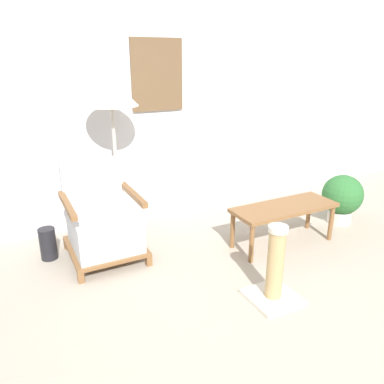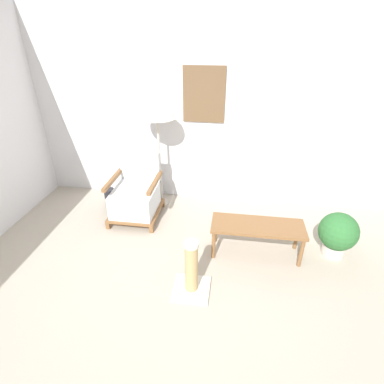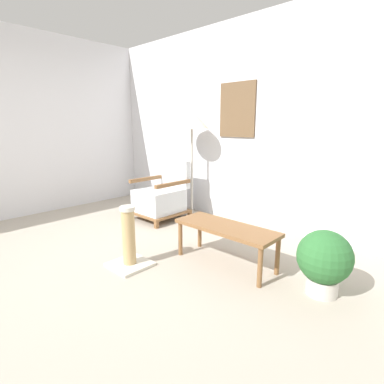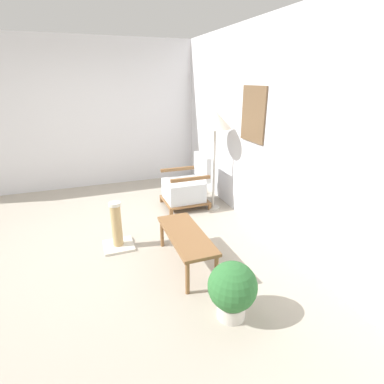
% 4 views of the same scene
% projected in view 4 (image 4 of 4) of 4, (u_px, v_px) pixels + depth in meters
% --- Properties ---
extents(ground_plane, '(14.00, 14.00, 0.00)m').
position_uv_depth(ground_plane, '(92.00, 250.00, 3.72)').
color(ground_plane, '#A89E8E').
extents(wall_back, '(8.00, 0.09, 2.70)m').
position_uv_depth(wall_back, '(258.00, 130.00, 3.98)').
color(wall_back, silver).
rests_on(wall_back, ground_plane).
extents(wall_left, '(0.06, 8.00, 2.70)m').
position_uv_depth(wall_left, '(104.00, 115.00, 5.61)').
color(wall_left, silver).
rests_on(wall_left, ground_plane).
extents(armchair, '(0.64, 0.70, 0.84)m').
position_uv_depth(armchair, '(186.00, 188.00, 4.91)').
color(armchair, brown).
rests_on(armchair, ground_plane).
extents(floor_lamp, '(0.50, 0.50, 1.55)m').
position_uv_depth(floor_lamp, '(215.00, 122.00, 4.42)').
color(floor_lamp, '#B7B2A8').
rests_on(floor_lamp, ground_plane).
extents(coffee_table, '(1.04, 0.39, 0.40)m').
position_uv_depth(coffee_table, '(186.00, 237.00, 3.31)').
color(coffee_table, brown).
rests_on(coffee_table, ground_plane).
extents(vase, '(0.15, 0.15, 0.29)m').
position_uv_depth(vase, '(187.00, 187.00, 5.43)').
color(vase, black).
rests_on(vase, ground_plane).
extents(potted_plant, '(0.43, 0.43, 0.54)m').
position_uv_depth(potted_plant, '(232.00, 289.00, 2.58)').
color(potted_plant, beige).
rests_on(potted_plant, ground_plane).
extents(scratching_post, '(0.37, 0.37, 0.60)m').
position_uv_depth(scratching_post, '(117.00, 231.00, 3.71)').
color(scratching_post, beige).
rests_on(scratching_post, ground_plane).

